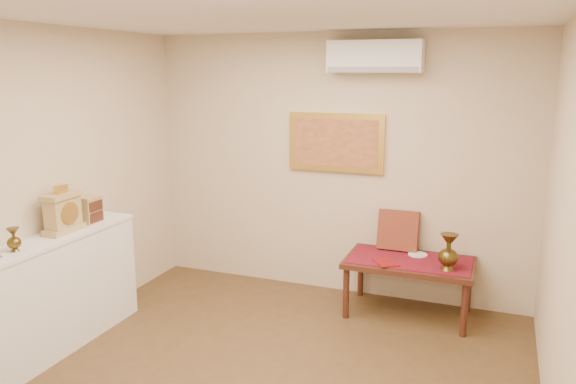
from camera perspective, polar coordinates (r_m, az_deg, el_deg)
The scene contains 16 objects.
ceiling at distance 3.67m, azimuth -5.05°, elevation 18.09°, with size 4.50×4.50×0.00m, color silver.
wall_back at distance 5.84m, azimuth 4.93°, elevation 2.64°, with size 4.00×0.02×2.70m, color beige.
wall_left at distance 4.96m, azimuth -25.97°, elevation -0.31°, with size 0.02×4.50×2.70m, color beige.
wall_right at distance 3.45m, azimuth 27.02°, elevation -5.56°, with size 0.02×4.50×2.70m, color beige.
brass_urn_small at distance 4.73m, azimuth -26.12°, elevation -4.06°, with size 0.11×0.11×0.24m, color brown, non-canonical shape.
table_cloth at distance 5.51m, azimuth 12.26°, elevation -6.75°, with size 1.14×0.59×0.01m, color maroon.
brass_urn_tall at distance 5.26m, azimuth 16.01°, elevation -5.49°, with size 0.18×0.18×0.41m, color brown, non-canonical shape.
plate at distance 5.65m, azimuth 13.04°, elevation -6.21°, with size 0.19×0.19×0.01m, color white.
menu at distance 5.37m, azimuth 9.89°, elevation -7.05°, with size 0.18×0.25×0.01m, color maroon.
cushion at distance 5.73m, azimuth 11.13°, elevation -3.82°, with size 0.40×0.10×0.40m, color #5E1219.
display_ledge at distance 5.08m, azimuth -23.68°, elevation -9.97°, with size 0.37×2.02×0.98m.
mantel_clock at distance 5.09m, azimuth -21.89°, elevation -1.93°, with size 0.17×0.36×0.41m.
wooden_chest at distance 5.34m, azimuth -19.53°, elevation -1.66°, with size 0.16×0.21×0.24m.
low_table at distance 5.53m, azimuth 12.22°, elevation -7.43°, with size 1.20×0.70×0.55m.
painting at distance 5.78m, azimuth 4.90°, elevation 5.04°, with size 1.00×0.06×0.60m.
ac_unit at distance 5.53m, azimuth 8.84°, elevation 13.43°, with size 0.90×0.25×0.30m.
Camera 1 is at (1.59, -3.28, 2.33)m, focal length 35.00 mm.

